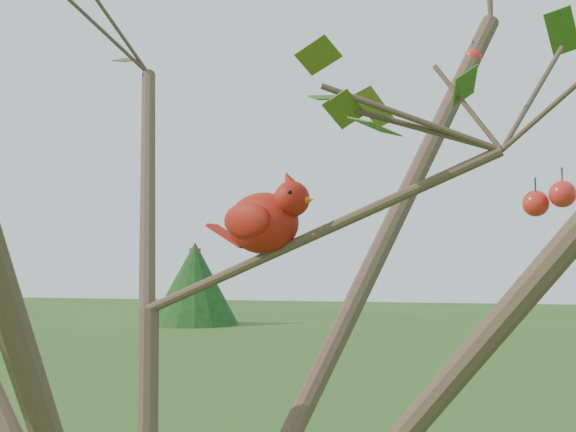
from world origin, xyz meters
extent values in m
sphere|color=red|center=(0.60, 0.08, 2.12)|extent=(0.04, 0.04, 0.04)
sphere|color=red|center=(0.64, 0.07, 2.13)|extent=(0.04, 0.04, 0.04)
sphere|color=red|center=(0.51, 0.60, 2.50)|extent=(0.04, 0.04, 0.04)
ellipsoid|color=#AD1B0E|center=(0.17, 0.08, 2.10)|extent=(0.15, 0.13, 0.10)
sphere|color=#AD1B0E|center=(0.22, 0.06, 2.14)|extent=(0.08, 0.08, 0.06)
cone|color=#AD1B0E|center=(0.22, 0.07, 2.17)|extent=(0.05, 0.04, 0.04)
cone|color=#D85914|center=(0.25, 0.05, 2.13)|extent=(0.03, 0.03, 0.02)
ellipsoid|color=black|center=(0.24, 0.06, 2.13)|extent=(0.03, 0.03, 0.03)
cube|color=#AD1B0E|center=(0.09, 0.11, 2.08)|extent=(0.08, 0.05, 0.04)
ellipsoid|color=#AD1B0E|center=(0.17, 0.12, 2.10)|extent=(0.10, 0.06, 0.06)
ellipsoid|color=#AD1B0E|center=(0.15, 0.05, 2.10)|extent=(0.10, 0.06, 0.06)
cylinder|color=#463025|center=(-9.11, 22.43, 1.33)|extent=(0.40, 0.40, 2.65)
cone|color=#143412|center=(-9.11, 22.43, 1.44)|extent=(3.09, 3.09, 2.87)
camera|label=1|loc=(0.52, -1.07, 2.03)|focal=45.00mm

